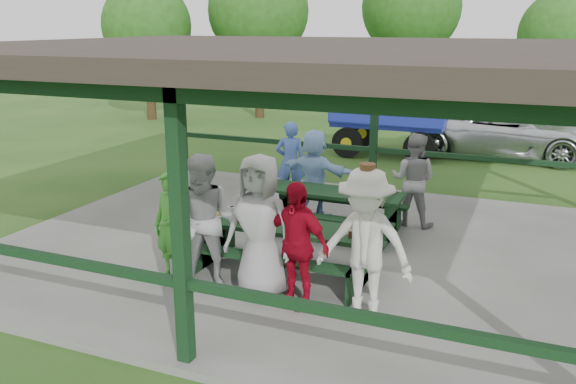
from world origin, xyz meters
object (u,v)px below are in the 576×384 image
at_px(spectator_lblue, 314,173).
at_px(farm_trailer, 390,129).
at_px(contestant_grey_mid, 260,227).
at_px(spectator_grey, 413,180).
at_px(picnic_table_far, 333,206).
at_px(pickup_truck, 507,132).
at_px(contestant_white_fedora, 365,245).
at_px(contestant_green, 171,227).
at_px(contestant_grey_left, 206,223).
at_px(contestant_red, 296,244).
at_px(spectator_blue, 290,162).
at_px(picnic_table_near, 283,242).

relative_size(spectator_lblue, farm_trailer, 0.39).
bearing_deg(contestant_grey_mid, spectator_grey, 73.09).
height_order(picnic_table_far, pickup_truck, pickup_truck).
xyz_separation_m(contestant_white_fedora, spectator_lblue, (-2.01, 3.65, -0.13)).
relative_size(contestant_green, contestant_grey_left, 0.84).
bearing_deg(pickup_truck, contestant_white_fedora, 176.86).
distance_m(contestant_grey_mid, spectator_grey, 3.99).
distance_m(contestant_red, spectator_grey, 3.90).
distance_m(contestant_red, pickup_truck, 11.28).
bearing_deg(spectator_grey, contestant_white_fedora, 97.11).
bearing_deg(picnic_table_far, farm_trailer, 96.01).
bearing_deg(spectator_blue, picnic_table_near, 90.21).
bearing_deg(contestant_grey_left, contestant_white_fedora, -14.68).
relative_size(contestant_white_fedora, farm_trailer, 0.46).
bearing_deg(picnic_table_far, spectator_grey, 38.48).
height_order(contestant_green, spectator_grey, spectator_grey).
xyz_separation_m(picnic_table_far, spectator_blue, (-1.41, 1.47, 0.36)).
bearing_deg(pickup_truck, contestant_grey_left, 165.75).
xyz_separation_m(contestant_grey_mid, farm_trailer, (-0.72, 10.11, -0.33)).
distance_m(contestant_red, spectator_lblue, 3.79).
distance_m(contestant_green, contestant_red, 1.92).
bearing_deg(pickup_truck, farm_trailer, 109.17).
bearing_deg(contestant_green, farm_trailer, 98.27).
height_order(contestant_red, contestant_white_fedora, contestant_white_fedora).
bearing_deg(contestant_green, contestant_grey_mid, 11.19).
bearing_deg(contestant_grey_mid, spectator_lblue, 100.24).
relative_size(contestant_grey_mid, pickup_truck, 0.38).
bearing_deg(spectator_blue, pickup_truck, -139.81).
distance_m(picnic_table_far, spectator_blue, 2.07).
bearing_deg(farm_trailer, picnic_table_far, -85.13).
height_order(spectator_lblue, pickup_truck, spectator_lblue).
xyz_separation_m(contestant_green, spectator_blue, (0.03, 4.29, 0.04)).
bearing_deg(contestant_white_fedora, picnic_table_near, 154.35).
bearing_deg(spectator_grey, picnic_table_far, 42.62).
relative_size(contestant_green, pickup_truck, 0.31).
relative_size(contestant_white_fedora, spectator_blue, 1.19).
height_order(contestant_grey_left, spectator_blue, contestant_grey_left).
bearing_deg(farm_trailer, spectator_lblue, -89.87).
bearing_deg(picnic_table_near, contestant_green, -149.01).
bearing_deg(contestant_grey_left, picnic_table_near, 34.87).
height_order(contestant_grey_left, pickup_truck, contestant_grey_left).
height_order(spectator_blue, farm_trailer, spectator_blue).
distance_m(contestant_grey_left, farm_trailer, 10.13).
xyz_separation_m(picnic_table_far, farm_trailer, (-0.76, 7.26, 0.17)).
height_order(contestant_white_fedora, spectator_lblue, contestant_white_fedora).
relative_size(spectator_lblue, pickup_truck, 0.32).
bearing_deg(contestant_grey_left, spectator_blue, 84.18).
relative_size(picnic_table_far, contestant_green, 1.53).
height_order(picnic_table_far, spectator_grey, spectator_grey).
distance_m(picnic_table_far, contestant_grey_left, 3.02).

